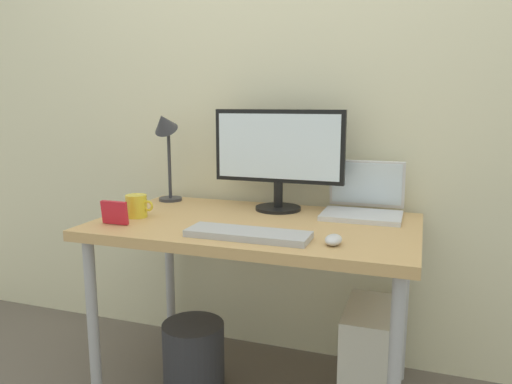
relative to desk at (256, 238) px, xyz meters
name	(u,v)px	position (x,y,z in m)	size (l,w,h in m)	color
back_wall	(286,83)	(0.00, 0.43, 0.62)	(4.40, 0.04, 2.60)	beige
desk	(256,238)	(0.00, 0.00, 0.00)	(1.26, 0.73, 0.75)	tan
monitor	(278,153)	(0.02, 0.24, 0.32)	(0.58, 0.20, 0.44)	black
laptop	(364,202)	(0.39, 0.25, 0.13)	(0.32, 0.27, 0.23)	silver
desk_lamp	(165,137)	(-0.53, 0.24, 0.38)	(0.11, 0.16, 0.44)	#333338
keyboard	(248,234)	(0.05, -0.23, 0.08)	(0.44, 0.14, 0.02)	#B2B2B7
mouse	(333,240)	(0.35, -0.22, 0.08)	(0.06, 0.09, 0.03)	silver
coffee_mug	(137,206)	(-0.49, -0.09, 0.11)	(0.12, 0.09, 0.09)	yellow
photo_frame	(115,213)	(-0.50, -0.22, 0.12)	(0.11, 0.02, 0.09)	red
computer_tower	(367,357)	(0.45, 0.06, -0.47)	(0.18, 0.36, 0.42)	silver
wastebasket	(194,357)	(-0.26, -0.07, -0.53)	(0.26, 0.26, 0.30)	#333338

